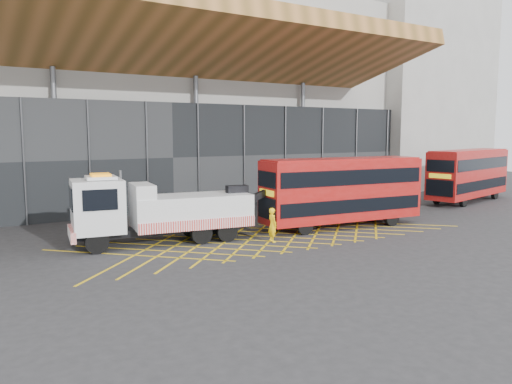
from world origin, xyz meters
TOP-DOWN VIEW (x-y plane):
  - ground_plane at (0.00, 0.00)m, footprint 120.00×120.00m
  - road_markings at (3.20, 0.00)m, footprint 23.16×7.16m
  - construction_building at (1.92, 18.40)m, footprint 55.00×23.97m
  - east_building at (32.00, 16.00)m, footprint 15.00×12.00m
  - recovery_truck at (-2.88, 1.88)m, footprint 11.13×3.99m
  - bus_towed at (8.47, 0.21)m, footprint 10.69×3.57m
  - bus_second at (25.38, 3.23)m, footprint 11.04×4.75m
  - worker at (2.44, -1.04)m, footprint 0.51×0.72m

SIDE VIEW (x-z plane):
  - ground_plane at x=0.00m, z-range 0.00..0.00m
  - road_markings at x=3.20m, z-range 0.00..0.01m
  - worker at x=2.44m, z-range 0.00..1.84m
  - recovery_truck at x=-2.88m, z-range -0.15..3.71m
  - bus_towed at x=8.47m, z-range 0.24..4.50m
  - bus_second at x=25.38m, z-range 0.24..4.63m
  - construction_building at x=1.92m, z-range -0.02..17.98m
  - east_building at x=32.00m, z-range 0.00..20.00m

